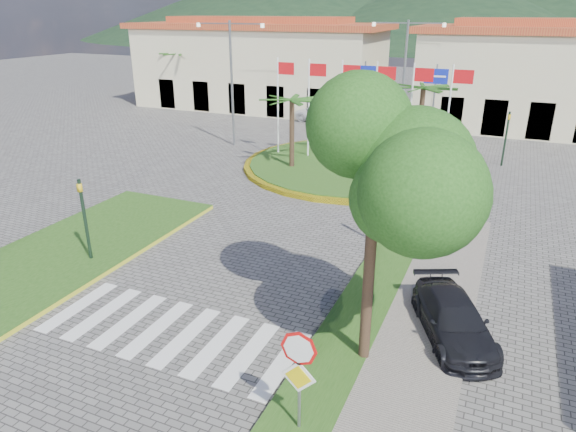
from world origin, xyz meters
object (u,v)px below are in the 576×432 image
at_px(car_dark_b, 533,125).
at_px(car_side_right, 453,319).
at_px(stop_sign, 299,367).
at_px(car_dark_a, 353,119).
at_px(deciduous_tree, 376,173).
at_px(roundabout_island, 352,165).
at_px(white_van, 323,114).

height_order(car_dark_b, car_side_right, car_dark_b).
relative_size(stop_sign, car_dark_b, 0.68).
bearing_deg(car_dark_a, deciduous_tree, -147.10).
xyz_separation_m(deciduous_tree, car_side_right, (2.00, 2.00, -4.59)).
distance_m(roundabout_island, white_van, 13.35).
bearing_deg(deciduous_tree, car_dark_b, 82.39).
relative_size(roundabout_island, car_dark_a, 3.16).
height_order(white_van, car_side_right, white_van).
bearing_deg(car_dark_a, stop_sign, -149.78).
relative_size(white_van, car_dark_a, 1.10).
distance_m(stop_sign, car_dark_b, 34.51).
height_order(stop_sign, white_van, stop_sign).
height_order(roundabout_island, car_dark_b, roundabout_island).
xyz_separation_m(stop_sign, car_dark_a, (-8.14, 30.68, -1.11)).
relative_size(deciduous_tree, white_van, 1.53).
height_order(stop_sign, car_dark_a, stop_sign).
distance_m(deciduous_tree, white_van, 31.44).
relative_size(roundabout_island, white_van, 2.87).
relative_size(stop_sign, white_van, 0.60).
bearing_deg(white_van, car_dark_b, -81.92).
height_order(roundabout_island, deciduous_tree, deciduous_tree).
bearing_deg(white_van, deciduous_tree, -158.15).
bearing_deg(stop_sign, car_side_right, 62.70).
xyz_separation_m(roundabout_island, car_dark_a, (-3.24, 10.64, 0.51)).
bearing_deg(white_van, car_dark_a, -112.66).
bearing_deg(car_dark_b, car_side_right, -163.82).
height_order(stop_sign, car_dark_b, stop_sign).
bearing_deg(car_dark_b, roundabout_island, 166.07).
xyz_separation_m(car_dark_a, car_side_right, (10.74, -25.64, -0.10)).
distance_m(car_dark_a, car_side_right, 27.80).
xyz_separation_m(stop_sign, car_dark_b, (4.76, 34.16, -1.15)).
distance_m(deciduous_tree, car_dark_b, 31.72).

